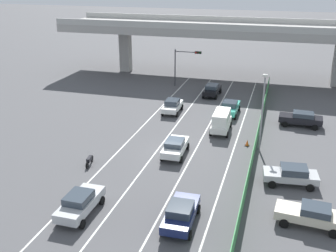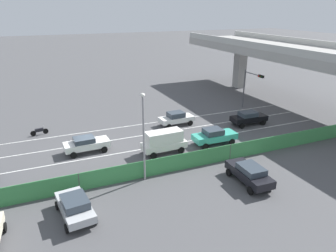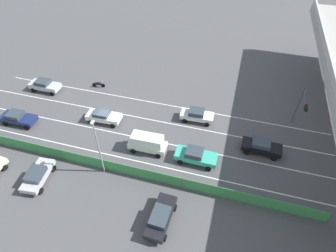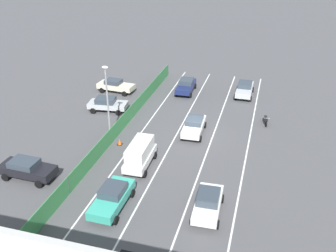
# 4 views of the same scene
# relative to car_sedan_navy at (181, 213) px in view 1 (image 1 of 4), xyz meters

# --- Properties ---
(ground_plane) EXTENTS (300.00, 300.00, 0.00)m
(ground_plane) POSITION_rel_car_sedan_navy_xyz_m (-3.45, 10.58, -0.89)
(ground_plane) COLOR #4C4C4F
(lane_line_left_edge) EXTENTS (0.14, 45.92, 0.01)m
(lane_line_left_edge) POSITION_rel_car_sedan_navy_xyz_m (-8.72, 15.54, -0.89)
(lane_line_left_edge) COLOR silver
(lane_line_left_edge) RESTS_ON ground
(lane_line_mid_left) EXTENTS (0.14, 45.92, 0.01)m
(lane_line_mid_left) POSITION_rel_car_sedan_navy_xyz_m (-5.21, 15.54, -0.89)
(lane_line_mid_left) COLOR silver
(lane_line_mid_left) RESTS_ON ground
(lane_line_mid_right) EXTENTS (0.14, 45.92, 0.01)m
(lane_line_mid_right) POSITION_rel_car_sedan_navy_xyz_m (-1.69, 15.54, -0.89)
(lane_line_mid_right) COLOR silver
(lane_line_mid_right) RESTS_ON ground
(lane_line_right_edge) EXTENTS (0.14, 45.92, 0.01)m
(lane_line_right_edge) POSITION_rel_car_sedan_navy_xyz_m (1.83, 15.54, -0.89)
(lane_line_right_edge) COLOR silver
(lane_line_right_edge) RESTS_ON ground
(elevated_overpass) EXTENTS (52.89, 10.62, 9.06)m
(elevated_overpass) POSITION_rel_car_sedan_navy_xyz_m (-3.45, 40.50, 6.50)
(elevated_overpass) COLOR #A09E99
(elevated_overpass) RESTS_ON ground
(green_fence) EXTENTS (0.10, 42.02, 1.56)m
(green_fence) POSITION_rel_car_sedan_navy_xyz_m (3.85, 15.54, -0.11)
(green_fence) COLOR #3D8E4C
(green_fence) RESTS_ON ground
(car_sedan_navy) EXTENTS (2.16, 4.59, 1.62)m
(car_sedan_navy) POSITION_rel_car_sedan_navy_xyz_m (0.00, 0.00, 0.00)
(car_sedan_navy) COLOR navy
(car_sedan_navy) RESTS_ON ground
(car_taxi_teal) EXTENTS (2.12, 4.69, 1.70)m
(car_taxi_teal) POSITION_rel_car_sedan_navy_xyz_m (-0.00, 23.11, 0.03)
(car_taxi_teal) COLOR teal
(car_taxi_teal) RESTS_ON ground
(car_hatchback_white) EXTENTS (2.11, 4.31, 1.66)m
(car_hatchback_white) POSITION_rel_car_sedan_navy_xyz_m (-6.78, 21.84, 0.02)
(car_hatchback_white) COLOR silver
(car_hatchback_white) RESTS_ON ground
(car_van_white) EXTENTS (2.03, 4.43, 2.25)m
(car_van_white) POSITION_rel_car_sedan_navy_xyz_m (-0.12, 17.41, 0.38)
(car_van_white) COLOR silver
(car_van_white) RESTS_ON ground
(car_sedan_white) EXTENTS (2.14, 4.47, 1.59)m
(car_sedan_white) POSITION_rel_car_sedan_navy_xyz_m (-3.27, 10.36, -0.00)
(car_sedan_white) COLOR white
(car_sedan_white) RESTS_ON ground
(car_sedan_black) EXTENTS (2.08, 4.52, 1.63)m
(car_sedan_black) POSITION_rel_car_sedan_navy_xyz_m (-3.44, 30.07, 0.02)
(car_sedan_black) COLOR black
(car_sedan_black) RESTS_ON ground
(car_sedan_silver) EXTENTS (2.03, 4.50, 1.67)m
(car_sedan_silver) POSITION_rel_car_sedan_navy_xyz_m (-7.12, -0.83, 0.03)
(car_sedan_silver) COLOR #B7BABC
(car_sedan_silver) RESTS_ON ground
(motorcycle) EXTENTS (0.60, 1.94, 0.93)m
(motorcycle) POSITION_rel_car_sedan_navy_xyz_m (-10.03, 6.27, -0.43)
(motorcycle) COLOR black
(motorcycle) RESTS_ON ground
(parked_sedan_cream) EXTENTS (4.70, 2.27, 1.58)m
(parked_sedan_cream) POSITION_rel_car_sedan_navy_xyz_m (8.44, 2.31, -0.01)
(parked_sedan_cream) COLOR beige
(parked_sedan_cream) RESTS_ON ground
(parked_wagon_silver) EXTENTS (4.43, 2.44, 1.59)m
(parked_wagon_silver) POSITION_rel_car_sedan_navy_xyz_m (7.14, 7.78, -0.00)
(parked_wagon_silver) COLOR #B2B5B7
(parked_wagon_silver) RESTS_ON ground
(parked_sedan_dark) EXTENTS (4.66, 2.15, 1.63)m
(parked_sedan_dark) POSITION_rel_car_sedan_navy_xyz_m (8.11, 21.54, 0.03)
(parked_sedan_dark) COLOR black
(parked_sedan_dark) RESTS_ON ground
(traffic_light) EXTENTS (4.00, 0.41, 5.46)m
(traffic_light) POSITION_rel_car_sedan_navy_xyz_m (-8.35, 33.73, 3.01)
(traffic_light) COLOR #47474C
(traffic_light) RESTS_ON ground
(street_lamp) EXTENTS (0.60, 0.36, 7.47)m
(street_lamp) POSITION_rel_car_sedan_navy_xyz_m (4.16, 13.88, 3.61)
(street_lamp) COLOR gray
(street_lamp) RESTS_ON ground
(traffic_cone) EXTENTS (0.47, 0.47, 0.62)m
(traffic_cone) POSITION_rel_car_sedan_navy_xyz_m (2.99, 14.44, -0.60)
(traffic_cone) COLOR orange
(traffic_cone) RESTS_ON ground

